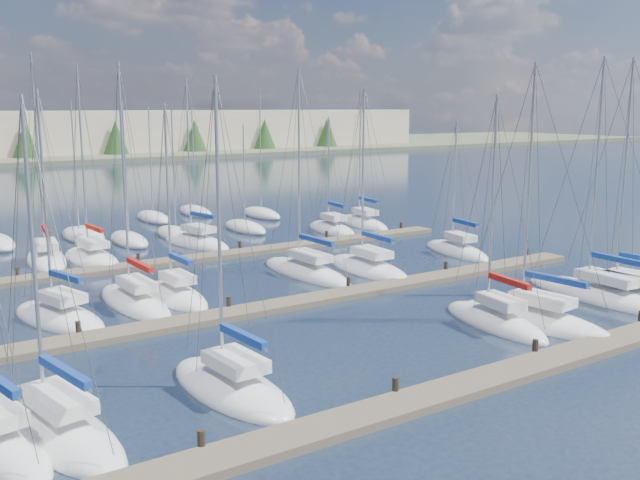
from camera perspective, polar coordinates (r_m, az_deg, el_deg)
ground at (r=80.18m, az=-18.66°, el=2.24°), size 400.00×400.00×0.00m
dock_near at (r=29.86m, az=13.16°, el=-10.85°), size 44.00×1.93×1.10m
dock_mid at (r=40.15m, az=-1.61°, el=-4.96°), size 44.00×1.93×1.10m
dock_far at (r=52.19m, az=-9.85°, el=-1.45°), size 44.00×1.93×1.10m
sailboat_f at (r=44.36m, az=21.49°, el=-4.17°), size 3.45×10.43×14.43m
sailboat_d at (r=37.48m, az=13.82°, el=-6.36°), size 3.32×7.63×12.28m
sailboat_j at (r=42.03m, az=-11.45°, el=-4.41°), size 2.52×6.95×11.90m
sailboat_e at (r=38.37m, az=16.75°, el=-6.12°), size 3.75×9.00×13.83m
sailboat_q at (r=63.35m, az=0.95°, el=0.85°), size 3.40×7.51×10.78m
sailboat_g at (r=44.97m, az=23.35°, el=-4.10°), size 3.72×8.88×14.37m
sailboat_n at (r=54.63m, az=-21.03°, el=-1.43°), size 3.81×8.88×15.38m
sailboat_p at (r=58.16m, az=-9.87°, el=-0.18°), size 4.03×8.51×13.85m
sailboat_l at (r=48.26m, az=3.85°, el=-2.28°), size 3.30×8.75×13.00m
sailboat_b at (r=26.64m, az=-20.45°, el=-13.94°), size 4.19×9.10×12.09m
sailboat_o at (r=53.84m, az=-17.80°, el=-1.40°), size 3.31×7.91×14.50m
sailboat_m at (r=54.80m, az=10.89°, el=-0.88°), size 3.57×7.76×10.69m
sailboat_r at (r=66.76m, az=3.45°, el=1.35°), size 3.43×8.43×13.45m
sailboat_c at (r=28.53m, az=-7.10°, el=-11.63°), size 3.38×7.81×12.83m
sailboat_k at (r=47.08m, az=-1.11°, el=-2.57°), size 2.78×9.43×14.12m
sailboat_h at (r=39.54m, az=-20.14°, el=-5.84°), size 4.68×7.87×12.56m
sailboat_i at (r=41.24m, az=-14.60°, el=-4.83°), size 2.62×8.67×14.07m
distant_boats at (r=63.52m, az=-18.54°, el=0.43°), size 36.93×20.75×13.30m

